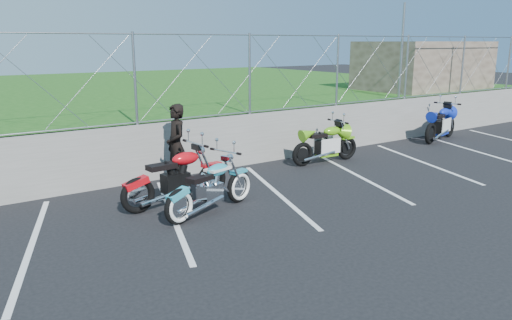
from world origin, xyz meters
TOP-DOWN VIEW (x-y plane):
  - ground at (0.00, 0.00)m, footprint 90.00×90.00m
  - retaining_wall at (0.00, 3.50)m, footprint 30.00×0.22m
  - grass_field at (0.00, 13.50)m, footprint 30.00×20.00m
  - stone_building at (10.50, 5.50)m, footprint 5.00×3.00m
  - chain_link_fence at (0.00, 3.50)m, footprint 28.00×0.03m
  - sign_pole at (7.20, 3.90)m, footprint 0.08×0.08m
  - parking_lines at (1.20, 1.00)m, footprint 18.29×4.31m
  - cruiser_turquoise at (-1.71, 0.74)m, footprint 2.16×0.83m
  - naked_orange at (-2.01, 1.54)m, footprint 2.34×0.79m
  - sportbike_green at (2.69, 2.44)m, footprint 2.08×0.74m
  - sportbike_blue at (7.77, 2.61)m, footprint 2.22×0.84m
  - person_standing at (-1.47, 2.67)m, footprint 0.52×0.71m

SIDE VIEW (x-z plane):
  - ground at x=0.00m, z-range 0.00..0.00m
  - parking_lines at x=1.20m, z-range 0.00..0.01m
  - cruiser_turquoise at x=-1.71m, z-range -0.11..1.00m
  - sportbike_green at x=2.69m, z-range -0.07..1.00m
  - naked_orange at x=-2.01m, z-range -0.08..1.08m
  - sportbike_blue at x=7.77m, z-range -0.08..1.09m
  - retaining_wall at x=0.00m, z-range 0.00..1.30m
  - grass_field at x=0.00m, z-range 0.00..1.30m
  - person_standing at x=-1.47m, z-range 0.00..1.81m
  - stone_building at x=10.50m, z-range 1.30..3.10m
  - chain_link_fence at x=0.00m, z-range 1.30..3.30m
  - sign_pole at x=7.20m, z-range 1.30..4.30m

